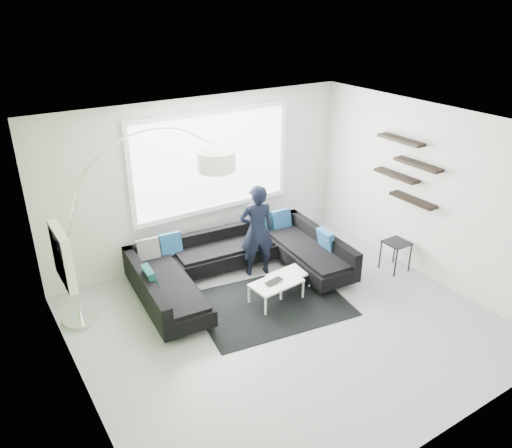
{
  "coord_description": "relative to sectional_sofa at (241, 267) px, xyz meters",
  "views": [
    {
      "loc": [
        -3.5,
        -4.71,
        4.29
      ],
      "look_at": [
        0.08,
        0.9,
        1.19
      ],
      "focal_mm": 35.0,
      "sensor_mm": 36.0,
      "label": 1
    }
  ],
  "objects": [
    {
      "name": "side_table",
      "position": [
        2.42,
        -1.02,
        -0.05
      ],
      "size": [
        0.39,
        0.39,
        0.53
      ],
      "primitive_type": "cube",
      "rotation": [
        0.0,
        0.0,
        0.01
      ],
      "color": "black",
      "rests_on": "ground"
    },
    {
      "name": "sectional_sofa",
      "position": [
        0.0,
        0.0,
        0.0
      ],
      "size": [
        3.41,
        2.27,
        0.7
      ],
      "rotation": [
        0.0,
        0.0,
        -0.08
      ],
      "color": "black",
      "rests_on": "ground"
    },
    {
      "name": "arc_lamp",
      "position": [
        -2.47,
        0.37,
        1.02
      ],
      "size": [
        2.62,
        1.34,
        2.67
      ],
      "primitive_type": null,
      "rotation": [
        0.0,
        0.0,
        -0.16
      ],
      "color": "silver",
      "rests_on": "ground"
    },
    {
      "name": "room_shell",
      "position": [
        0.01,
        -1.06,
        1.5
      ],
      "size": [
        5.54,
        5.04,
        2.82
      ],
      "color": "silver",
      "rests_on": "ground"
    },
    {
      "name": "coffee_table",
      "position": [
        0.37,
        -0.64,
        -0.15
      ],
      "size": [
        1.06,
        0.68,
        0.33
      ],
      "primitive_type": "cube",
      "rotation": [
        0.0,
        0.0,
        0.09
      ],
      "color": "silver",
      "rests_on": "ground"
    },
    {
      "name": "ground",
      "position": [
        -0.03,
        -1.26,
        -0.31
      ],
      "size": [
        5.5,
        5.5,
        0.0
      ],
      "primitive_type": "plane",
      "color": "gray",
      "rests_on": "ground"
    },
    {
      "name": "laptop",
      "position": [
        0.17,
        -0.74,
        0.03
      ],
      "size": [
        0.39,
        0.32,
        0.02
      ],
      "primitive_type": "imported",
      "rotation": [
        0.0,
        0.0,
        0.21
      ],
      "color": "black",
      "rests_on": "coffee_table"
    },
    {
      "name": "person",
      "position": [
        0.39,
        0.15,
        0.48
      ],
      "size": [
        0.78,
        0.69,
        1.57
      ],
      "primitive_type": "imported",
      "rotation": [
        0.0,
        0.0,
        2.85
      ],
      "color": "black",
      "rests_on": "ground"
    },
    {
      "name": "rug",
      "position": [
        0.07,
        -0.76,
        -0.3
      ],
      "size": [
        2.41,
        1.91,
        0.01
      ],
      "primitive_type": "cube",
      "rotation": [
        0.0,
        0.0,
        -0.15
      ],
      "color": "black",
      "rests_on": "ground"
    }
  ]
}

